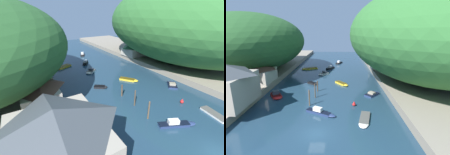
% 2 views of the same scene
% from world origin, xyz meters
% --- Properties ---
extents(water_surface, '(130.00, 130.00, 0.00)m').
position_xyz_m(water_surface, '(0.00, 30.00, 0.00)').
color(water_surface, '#1E384C').
rests_on(water_surface, ground).
extents(right_bank, '(22.00, 120.00, 1.54)m').
position_xyz_m(right_bank, '(25.52, 30.00, 0.77)').
color(right_bank, gray).
rests_on(right_bank, ground).
extents(hillside_right, '(41.38, 57.93, 24.53)m').
position_xyz_m(hillside_right, '(26.62, 25.45, 13.80)').
color(hillside_right, '#2D662D').
rests_on(hillside_right, right_bank).
extents(waterfront_building, '(9.11, 10.41, 7.75)m').
position_xyz_m(waterfront_building, '(-17.61, 6.94, 5.53)').
color(waterfront_building, gray).
rests_on(waterfront_building, left_bank).
extents(boathouse_shed, '(6.30, 8.84, 4.61)m').
position_xyz_m(boathouse_shed, '(-17.62, 21.32, 3.91)').
color(boathouse_shed, '#B2A899').
rests_on(boathouse_shed, left_bank).
extents(right_bank_cottage, '(7.46, 7.82, 4.59)m').
position_xyz_m(right_bank_cottage, '(17.59, 39.23, 3.91)').
color(right_bank_cottage, '#B2A899').
rests_on(right_bank_cottage, right_bank).
extents(boat_small_dinghy, '(4.41, 4.50, 0.84)m').
position_xyz_m(boat_small_dinghy, '(11.28, 16.24, 0.27)').
color(boat_small_dinghy, navy).
rests_on(boat_small_dinghy, water_surface).
extents(boat_near_quay, '(6.38, 4.47, 0.52)m').
position_xyz_m(boat_near_quay, '(-8.85, 43.05, 0.26)').
color(boat_near_quay, gold).
rests_on(boat_near_quay, water_surface).
extents(boat_yellow_tender, '(5.99, 3.69, 1.23)m').
position_xyz_m(boat_yellow_tender, '(-0.01, 6.24, 0.37)').
color(boat_yellow_tender, navy).
rests_on(boat_yellow_tender, water_surface).
extents(boat_white_cruiser, '(4.08, 4.80, 0.55)m').
position_xyz_m(boat_white_cruiser, '(3.99, 23.95, 0.27)').
color(boat_white_cruiser, gold).
rests_on(boat_white_cruiser, water_surface).
extents(boat_navy_launch, '(3.99, 3.78, 1.19)m').
position_xyz_m(boat_navy_launch, '(-2.43, 34.75, 0.38)').
color(boat_navy_launch, silver).
rests_on(boat_navy_launch, water_surface).
extents(boat_open_rowboat, '(3.55, 4.72, 1.47)m').
position_xyz_m(boat_open_rowboat, '(-0.42, 43.48, 0.47)').
color(boat_open_rowboat, black).
rests_on(boat_open_rowboat, water_surface).
extents(boat_red_skiff, '(3.37, 5.52, 1.36)m').
position_xyz_m(boat_red_skiff, '(2.80, 54.85, 0.41)').
color(boat_red_skiff, black).
rests_on(boat_red_skiff, water_surface).
extents(boat_far_right_bank, '(3.32, 2.88, 0.51)m').
position_xyz_m(boat_far_right_bank, '(-4.33, 24.18, 0.25)').
color(boat_far_right_bank, black).
rests_on(boat_far_right_bank, water_surface).
extents(boat_mid_channel, '(2.72, 5.83, 0.41)m').
position_xyz_m(boat_mid_channel, '(7.73, 3.90, 0.20)').
color(boat_mid_channel, silver).
rests_on(boat_mid_channel, water_surface).
extents(boat_cabin_cruiser, '(3.93, 4.64, 1.38)m').
position_xyz_m(boat_cabin_cruiser, '(-11.29, 14.41, 0.41)').
color(boat_cabin_cruiser, red).
rests_on(boat_cabin_cruiser, water_surface).
extents(mooring_post_second, '(0.26, 0.26, 3.44)m').
position_xyz_m(mooring_post_second, '(-2.78, 9.96, 1.73)').
color(mooring_post_second, brown).
rests_on(mooring_post_second, water_surface).
extents(mooring_post_middle, '(0.24, 0.24, 3.37)m').
position_xyz_m(mooring_post_middle, '(-2.24, 14.21, 1.69)').
color(mooring_post_middle, '#4C3D2D').
rests_on(mooring_post_middle, water_surface).
extents(mooring_post_fourth, '(0.31, 0.31, 2.76)m').
position_xyz_m(mooring_post_fourth, '(-2.27, 18.46, 1.39)').
color(mooring_post_fourth, '#4C3D2D').
rests_on(mooring_post_fourth, water_surface).
extents(channel_buoy_near, '(0.67, 0.67, 1.01)m').
position_xyz_m(channel_buoy_near, '(6.35, 9.92, 0.39)').
color(channel_buoy_near, red).
rests_on(channel_buoy_near, water_surface).
extents(person_on_quay, '(0.28, 0.41, 1.69)m').
position_xyz_m(person_on_quay, '(-15.65, 12.93, 2.51)').
color(person_on_quay, '#282D3D').
rests_on(person_on_quay, left_bank).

